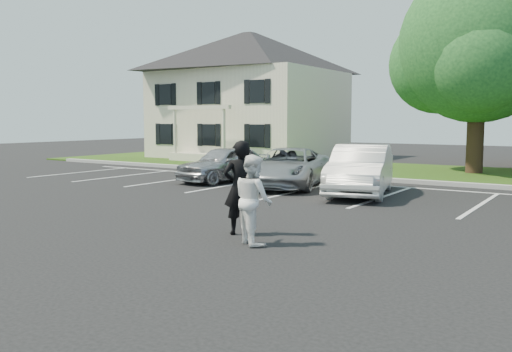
{
  "coord_description": "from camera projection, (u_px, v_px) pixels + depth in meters",
  "views": [
    {
      "loc": [
        5.73,
        -7.71,
        2.33
      ],
      "look_at": [
        0.0,
        1.0,
        1.25
      ],
      "focal_mm": 38.0,
      "sensor_mm": 36.0,
      "label": 1
    }
  ],
  "objects": [
    {
      "name": "ground_plane",
      "position": [
        226.0,
        249.0,
        9.78
      ],
      "size": [
        90.0,
        90.0,
        0.0
      ],
      "primitive_type": "plane",
      "color": "black",
      "rests_on": "ground"
    },
    {
      "name": "curb",
      "position": [
        422.0,
        182.0,
        19.74
      ],
      "size": [
        40.0,
        0.3,
        0.15
      ],
      "primitive_type": "cube",
      "color": "gray",
      "rests_on": "ground"
    },
    {
      "name": "grass_strip",
      "position": [
        449.0,
        174.0,
        23.07
      ],
      "size": [
        44.0,
        8.0,
        0.08
      ],
      "primitive_type": "cube",
      "color": "#1D3F0F",
      "rests_on": "ground"
    },
    {
      "name": "stall_lines",
      "position": [
        438.0,
        197.0,
        16.45
      ],
      "size": [
        34.0,
        5.36,
        0.01
      ],
      "color": "silver",
      "rests_on": "ground"
    },
    {
      "name": "house",
      "position": [
        249.0,
        95.0,
        33.09
      ],
      "size": [
        10.3,
        9.22,
        7.6
      ],
      "color": "beige",
      "rests_on": "ground"
    },
    {
      "name": "tree",
      "position": [
        482.0,
        48.0,
        22.66
      ],
      "size": [
        7.8,
        7.2,
        8.8
      ],
      "color": "black",
      "rests_on": "ground"
    },
    {
      "name": "man_black_suit",
      "position": [
        241.0,
        188.0,
        10.99
      ],
      "size": [
        0.83,
        0.82,
        1.92
      ],
      "primitive_type": "imported",
      "rotation": [
        0.0,
        0.0,
        3.89
      ],
      "color": "black",
      "rests_on": "ground"
    },
    {
      "name": "man_white_shirt",
      "position": [
        253.0,
        199.0,
        10.15
      ],
      "size": [
        1.04,
        0.99,
        1.69
      ],
      "primitive_type": "imported",
      "rotation": [
        0.0,
        0.0,
        2.57
      ],
      "color": "white",
      "rests_on": "ground"
    },
    {
      "name": "car_silver_west",
      "position": [
        225.0,
        164.0,
        20.52
      ],
      "size": [
        2.29,
        4.23,
        1.37
      ],
      "primitive_type": "imported",
      "rotation": [
        0.0,
        0.0,
        -0.18
      ],
      "color": "#A5A5A9",
      "rests_on": "ground"
    },
    {
      "name": "car_silver_minivan",
      "position": [
        288.0,
        167.0,
        18.92
      ],
      "size": [
        3.44,
        5.29,
        1.35
      ],
      "primitive_type": "imported",
      "rotation": [
        0.0,
        0.0,
        0.26
      ],
      "color": "#9C9FA4",
      "rests_on": "ground"
    },
    {
      "name": "car_white_sedan",
      "position": [
        361.0,
        170.0,
        16.92
      ],
      "size": [
        2.82,
        4.97,
        1.55
      ],
      "primitive_type": "imported",
      "rotation": [
        0.0,
        0.0,
        0.27
      ],
      "color": "silver",
      "rests_on": "ground"
    }
  ]
}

